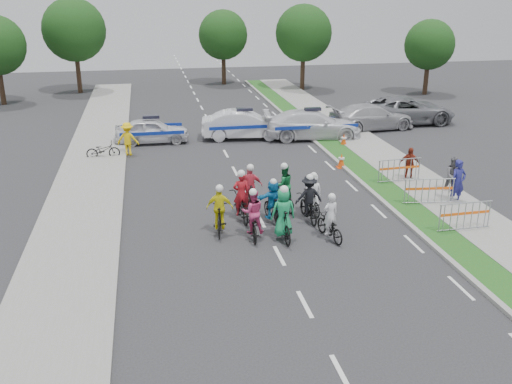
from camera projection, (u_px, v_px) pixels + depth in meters
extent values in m
plane|color=#28282B|center=(279.00, 256.00, 18.14)|extent=(90.00, 90.00, 0.00)
cube|color=gray|center=(371.00, 192.00, 23.65)|extent=(0.20, 60.00, 0.12)
cube|color=#1D4D18|center=(387.00, 191.00, 23.78)|extent=(1.20, 60.00, 0.11)
cube|color=gray|center=(427.00, 188.00, 24.10)|extent=(2.40, 60.00, 0.13)
cube|color=gray|center=(82.00, 211.00, 21.56)|extent=(3.00, 60.00, 0.13)
imported|color=black|center=(329.00, 227.00, 19.23)|extent=(0.90, 1.73, 0.87)
imported|color=silver|center=(331.00, 215.00, 19.02)|extent=(0.59, 0.45, 1.44)
sphere|color=white|center=(332.00, 197.00, 18.75)|extent=(0.25, 0.25, 0.25)
imported|color=black|center=(283.00, 224.00, 19.16)|extent=(0.59, 1.88, 1.12)
imported|color=#1DA05E|center=(283.00, 212.00, 18.96)|extent=(0.84, 0.56, 1.68)
sphere|color=white|center=(284.00, 190.00, 18.65)|extent=(0.29, 0.29, 0.29)
imported|color=black|center=(253.00, 224.00, 19.36)|extent=(0.73, 1.80, 0.92)
imported|color=#CB3872|center=(253.00, 212.00, 19.15)|extent=(0.79, 0.63, 1.54)
sphere|color=white|center=(253.00, 192.00, 18.86)|extent=(0.27, 0.27, 0.27)
imported|color=black|center=(220.00, 219.00, 19.67)|extent=(0.78, 1.78, 1.03)
imported|color=yellow|center=(220.00, 208.00, 19.47)|extent=(0.96, 0.53, 1.55)
sphere|color=white|center=(219.00, 188.00, 19.18)|extent=(0.27, 0.27, 0.27)
imported|color=black|center=(308.00, 208.00, 20.78)|extent=(0.71, 1.79, 0.93)
imported|color=black|center=(309.00, 196.00, 20.57)|extent=(1.03, 0.63, 1.54)
sphere|color=white|center=(310.00, 178.00, 20.28)|extent=(0.27, 0.27, 0.27)
imported|color=black|center=(272.00, 209.00, 20.65)|extent=(0.71, 1.65, 0.96)
imported|color=#1A80C4|center=(273.00, 199.00, 20.46)|extent=(1.38, 0.64, 1.44)
sphere|color=white|center=(273.00, 182.00, 20.19)|extent=(0.25, 0.25, 0.25)
imported|color=black|center=(241.00, 206.00, 20.87)|extent=(0.78, 1.92, 0.99)
imported|color=#AE151F|center=(241.00, 194.00, 20.65)|extent=(0.63, 0.43, 1.65)
sphere|color=white|center=(241.00, 174.00, 20.34)|extent=(0.29, 0.29, 0.29)
imported|color=black|center=(312.00, 201.00, 21.40)|extent=(0.58, 1.61, 0.95)
imported|color=white|center=(313.00, 191.00, 21.22)|extent=(0.73, 0.51, 1.42)
sphere|color=white|center=(314.00, 175.00, 20.95)|extent=(0.25, 0.25, 0.25)
imported|color=black|center=(283.00, 196.00, 21.89)|extent=(0.98, 1.91, 0.96)
imported|color=#157739|center=(284.00, 185.00, 21.67)|extent=(0.88, 0.74, 1.59)
sphere|color=white|center=(284.00, 166.00, 21.37)|extent=(0.28, 0.28, 0.28)
imported|color=black|center=(250.00, 197.00, 21.73)|extent=(0.55, 1.78, 1.06)
imported|color=#F0425B|center=(250.00, 186.00, 21.54)|extent=(0.94, 0.41, 1.59)
sphere|color=white|center=(250.00, 168.00, 21.24)|extent=(0.28, 0.28, 0.28)
imported|color=silver|center=(152.00, 131.00, 31.07)|extent=(4.02, 1.69, 1.36)
imported|color=silver|center=(244.00, 125.00, 31.92)|extent=(4.95, 2.24, 1.57)
imported|color=silver|center=(312.00, 124.00, 31.94)|extent=(5.69, 2.85, 1.59)
imported|color=#B0B0B5|center=(371.00, 117.00, 33.97)|extent=(5.45, 2.78, 1.52)
imported|color=slate|center=(406.00, 110.00, 35.42)|extent=(6.04, 2.80, 1.68)
imported|color=navy|center=(458.00, 182.00, 22.21)|extent=(0.72, 0.53, 1.79)
imported|color=#555459|center=(453.00, 176.00, 23.37)|extent=(0.84, 0.70, 1.55)
imported|color=maroon|center=(409.00, 164.00, 24.88)|extent=(0.96, 0.60, 1.52)
imported|color=yellow|center=(128.00, 139.00, 28.71)|extent=(1.20, 0.86, 1.68)
cube|color=#F24C0C|center=(341.00, 167.00, 26.98)|extent=(0.40, 0.40, 0.03)
cone|color=#F24C0C|center=(341.00, 160.00, 26.87)|extent=(0.36, 0.36, 0.70)
cylinder|color=silver|center=(341.00, 158.00, 26.84)|extent=(0.29, 0.29, 0.08)
cube|color=#F24C0C|center=(343.00, 146.00, 30.62)|extent=(0.40, 0.40, 0.03)
cone|color=#F24C0C|center=(344.00, 140.00, 30.50)|extent=(0.36, 0.36, 0.70)
cylinder|color=silver|center=(344.00, 138.00, 30.47)|extent=(0.29, 0.29, 0.08)
imported|color=black|center=(103.00, 150.00, 28.28)|extent=(1.66, 0.65, 0.86)
cylinder|color=#382619|center=(1.00, 84.00, 40.96)|extent=(0.36, 0.36, 3.00)
cylinder|color=#382619|center=(303.00, 70.00, 46.90)|extent=(0.36, 0.36, 3.25)
sphere|color=#133912|center=(304.00, 33.00, 45.91)|extent=(4.55, 4.55, 4.55)
cylinder|color=#382619|center=(426.00, 77.00, 44.91)|extent=(0.36, 0.36, 2.75)
sphere|color=#133912|center=(429.00, 45.00, 44.07)|extent=(3.85, 3.85, 3.85)
cylinder|color=#382619|center=(78.00, 71.00, 45.47)|extent=(0.36, 0.36, 3.50)
sphere|color=#133912|center=(74.00, 30.00, 44.40)|extent=(4.90, 4.90, 4.90)
cylinder|color=#382619|center=(224.00, 67.00, 49.56)|extent=(0.36, 0.36, 3.00)
sphere|color=#133912|center=(223.00, 35.00, 48.64)|extent=(4.20, 4.20, 4.20)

